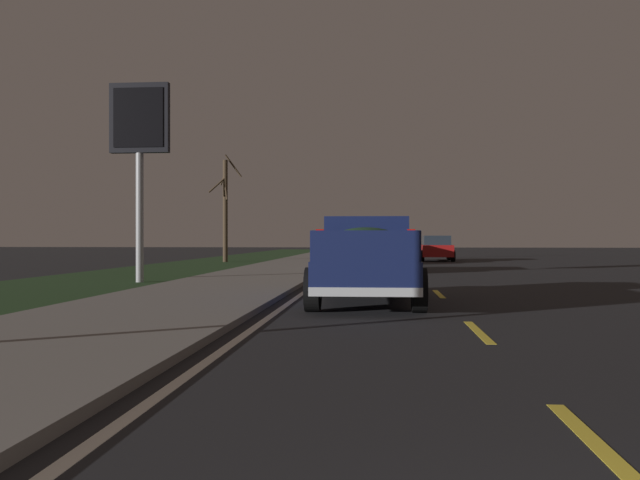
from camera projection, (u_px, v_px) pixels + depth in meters
ground at (415, 271)px, 28.25m from camera, size 144.00×144.00×0.00m
sidewalk_shoulder at (281, 269)px, 28.76m from camera, size 108.00×4.00×0.12m
grass_verge at (167, 270)px, 29.21m from camera, size 108.00×6.00×0.01m
lane_markings at (356, 269)px, 30.30m from camera, size 108.00×3.54×0.01m
pickup_truck at (366, 257)px, 14.47m from camera, size 5.45×2.33×1.87m
sedan_red at (436, 248)px, 41.05m from camera, size 4.42×2.06×1.54m
sedan_black at (377, 249)px, 36.61m from camera, size 4.43×2.07×1.54m
sedan_silver at (377, 253)px, 27.88m from camera, size 4.41×2.04×1.54m
gas_price_sign at (140, 134)px, 21.16m from camera, size 0.27×1.90×6.28m
bare_tree_far at (225, 208)px, 39.18m from camera, size 1.39×1.75×6.31m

